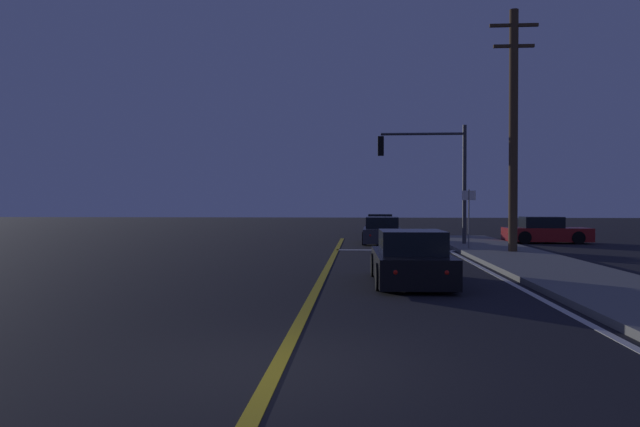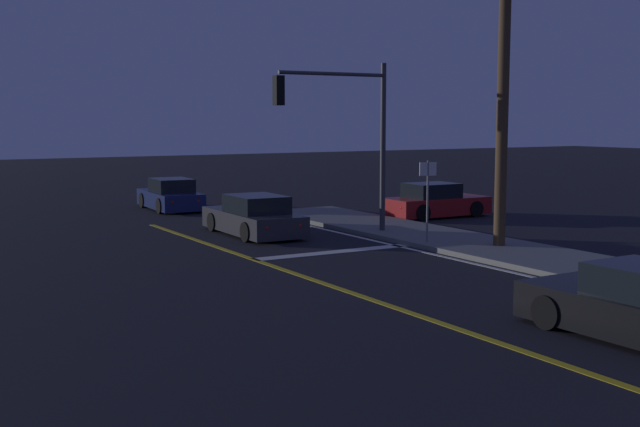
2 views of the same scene
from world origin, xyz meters
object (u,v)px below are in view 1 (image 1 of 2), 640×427
car_parked_curb_black (411,260)px  car_mid_block_red (545,232)px  utility_pole_right (513,129)px  car_following_oncoming_navy (380,226)px  car_distant_tail_charcoal (382,232)px  traffic_signal_near_right (432,165)px  street_sign_corner (469,210)px

car_parked_curb_black → car_mid_block_red: (8.13, 16.01, -0.00)m
car_parked_curb_black → utility_pole_right: bearing=60.4°
car_mid_block_red → car_following_oncoming_navy: bearing=-132.6°
car_distant_tail_charcoal → traffic_signal_near_right: (2.26, -2.09, 3.20)m
car_distant_tail_charcoal → car_mid_block_red: same height
utility_pole_right → street_sign_corner: 3.83m
car_distant_tail_charcoal → car_parked_curb_black: same height
car_mid_block_red → car_parked_curb_black: bearing=-26.0°
car_distant_tail_charcoal → traffic_signal_near_right: bearing=-41.5°
car_mid_block_red → utility_pole_right: bearing=-24.2°
car_distant_tail_charcoal → street_sign_corner: 6.08m
utility_pole_right → street_sign_corner: bearing=130.7°
traffic_signal_near_right → car_following_oncoming_navy: bearing=-79.2°
car_distant_tail_charcoal → car_parked_curb_black: 15.15m
car_following_oncoming_navy → utility_pole_right: size_ratio=0.45×
car_following_oncoming_navy → traffic_signal_near_right: traffic_signal_near_right is taller
car_following_oncoming_navy → traffic_signal_near_right: (2.04, -10.64, 3.20)m
car_parked_curb_black → traffic_signal_near_right: size_ratio=0.77×
car_following_oncoming_navy → car_parked_curb_black: bearing=-87.3°
street_sign_corner → utility_pole_right: bearing=-49.3°
car_following_oncoming_navy → car_mid_block_red: bearing=-40.8°
car_parked_curb_black → traffic_signal_near_right: 13.61m
traffic_signal_near_right → utility_pole_right: size_ratio=0.59×
car_distant_tail_charcoal → car_following_oncoming_navy: same height
car_distant_tail_charcoal → car_mid_block_red: (8.30, 0.86, -0.00)m
traffic_signal_near_right → street_sign_corner: 3.66m
car_mid_block_red → street_sign_corner: 7.62m
car_distant_tail_charcoal → car_parked_curb_black: size_ratio=1.07×
car_mid_block_red → street_sign_corner: bearing=-39.3°
car_following_oncoming_navy → street_sign_corner: size_ratio=1.65×
car_distant_tail_charcoal → car_following_oncoming_navy: (0.22, 8.55, -0.00)m
car_distant_tail_charcoal → street_sign_corner: size_ratio=1.80×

